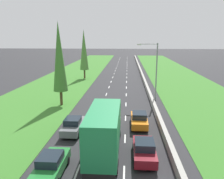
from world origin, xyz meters
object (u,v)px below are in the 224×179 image
orange_sedan_right_lane (139,119)px  poplar_tree_third (84,50)px  street_light_mast (154,68)px  poplar_tree_second (59,57)px  grey_sedan_left_lane (73,125)px  green_sedan_left_lane (51,165)px  maroon_sedan_right_lane (144,150)px  green_box_truck_centre_lane (105,130)px

orange_sedan_right_lane → poplar_tree_third: size_ratio=0.38×
poplar_tree_third → street_light_mast: (14.58, -19.10, -1.67)m
orange_sedan_right_lane → poplar_tree_second: 14.85m
grey_sedan_left_lane → poplar_tree_third: poplar_tree_third is taller
grey_sedan_left_lane → orange_sedan_right_lane: bearing=17.8°
grey_sedan_left_lane → poplar_tree_second: 12.41m
green_sedan_left_lane → poplar_tree_second: poplar_tree_second is taller
green_sedan_left_lane → grey_sedan_left_lane: size_ratio=1.00×
maroon_sedan_right_lane → orange_sedan_right_lane: same height
green_box_truck_centre_lane → poplar_tree_second: bearing=119.0°
green_sedan_left_lane → poplar_tree_second: 19.16m
green_sedan_left_lane → orange_sedan_right_lane: size_ratio=1.00×
orange_sedan_right_lane → poplar_tree_third: bearing=111.2°
green_box_truck_centre_lane → street_light_mast: street_light_mast is taller
green_sedan_left_lane → poplar_tree_third: poplar_tree_third is taller
poplar_tree_second → maroon_sedan_right_lane: bearing=-53.1°
grey_sedan_left_lane → poplar_tree_second: (-4.08, 9.89, 6.28)m
poplar_tree_third → grey_sedan_left_lane: bearing=-81.6°
green_box_truck_centre_lane → grey_sedan_left_lane: bearing=131.4°
orange_sedan_right_lane → poplar_tree_second: size_ratio=0.37×
street_light_mast → poplar_tree_second: bearing=-165.3°
orange_sedan_right_lane → street_light_mast: street_light_mast is taller
orange_sedan_right_lane → poplar_tree_third: 33.16m
grey_sedan_left_lane → orange_sedan_right_lane: size_ratio=1.00×
maroon_sedan_right_lane → green_sedan_left_lane: bearing=-158.2°
green_box_truck_centre_lane → street_light_mast: size_ratio=1.04×
street_light_mast → green_sedan_left_lane: bearing=-114.3°
poplar_tree_second → poplar_tree_third: poplar_tree_second is taller
grey_sedan_left_lane → street_light_mast: size_ratio=0.50×
grey_sedan_left_lane → orange_sedan_right_lane: same height
street_light_mast → grey_sedan_left_lane: bearing=-125.8°
poplar_tree_second → street_light_mast: 14.45m
grey_sedan_left_lane → green_box_truck_centre_lane: (3.77, -4.28, 1.37)m
green_sedan_left_lane → street_light_mast: 23.72m
poplar_tree_third → green_sedan_left_lane: bearing=-82.9°
orange_sedan_right_lane → maroon_sedan_right_lane: bearing=-89.4°
green_sedan_left_lane → street_light_mast: size_ratio=0.50×
maroon_sedan_right_lane → poplar_tree_third: poplar_tree_third is taller
grey_sedan_left_lane → poplar_tree_third: size_ratio=0.38×
green_box_truck_centre_lane → street_light_mast: bearing=71.4°
grey_sedan_left_lane → street_light_mast: street_light_mast is taller
poplar_tree_second → poplar_tree_third: (-0.72, 22.75, -0.19)m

